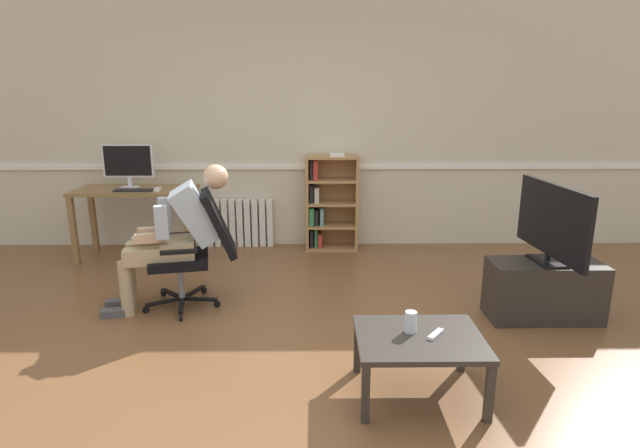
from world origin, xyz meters
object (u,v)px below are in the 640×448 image
office_chair (197,245)px  person_seated (176,232)px  keyboard (133,190)px  imac_monitor (128,163)px  computer_mouse (158,189)px  computer_desk (136,199)px  spare_remote (436,334)px  drinking_glass (411,322)px  bookshelf (328,203)px  tv_screen (552,222)px  coffee_table (419,343)px  tv_stand (544,290)px  radiator (236,223)px

office_chair → person_seated: 0.20m
keyboard → office_chair: (0.91, -1.17, -0.24)m
imac_monitor → keyboard: size_ratio=1.39×
office_chair → person_seated: (-0.16, -0.03, 0.12)m
keyboard → computer_mouse: computer_mouse is taller
computer_desk → spare_remote: 3.73m
drinking_glass → spare_remote: drinking_glass is taller
bookshelf → spare_remote: bookshelf is taller
imac_monitor → person_seated: bearing=-59.0°
imac_monitor → bookshelf: bearing=5.7°
office_chair → bookshelf: bearing=133.5°
tv_screen → coffee_table: (-1.20, -1.04, -0.46)m
imac_monitor → tv_screen: size_ratio=0.55×
person_seated → tv_stand: bearing=73.3°
spare_remote → computer_desk: bearing=-7.0°
tv_stand → tv_screen: 0.56m
computer_mouse → radiator: (0.72, 0.51, -0.50)m
computer_desk → tv_stand: computer_desk is taller
tv_screen → radiator: bearing=49.2°
computer_mouse → spare_remote: (2.33, -2.53, -0.38)m
computer_desk → spare_remote: bearing=-45.5°
person_seated → tv_screen: (2.94, -0.27, 0.15)m
imac_monitor → radiator: 1.34m
computer_mouse → person_seated: bearing=-67.8°
bookshelf → coffee_table: 2.99m
radiator → bookshelf: bearing=-5.3°
person_seated → tv_screen: person_seated is taller
bookshelf → radiator: (-1.06, 0.10, -0.25)m
tv_screen → spare_remote: 1.57m
computer_desk → person_seated: bearing=-59.9°
keyboard → coffee_table: size_ratio=0.53×
coffee_table → spare_remote: spare_remote is taller
tv_screen → imac_monitor: bearing=61.6°
tv_stand → office_chair: bearing=173.8°
drinking_glass → spare_remote: 0.16m
computer_mouse → person_seated: person_seated is taller
computer_desk → office_chair: 1.61m
tv_stand → tv_screen: bearing=4.4°
imac_monitor → bookshelf: imac_monitor is taller
office_chair → tv_screen: size_ratio=1.01×
keyboard → office_chair: office_chair is taller
imac_monitor → bookshelf: size_ratio=0.49×
imac_monitor → tv_screen: imac_monitor is taller
computer_mouse → tv_screen: (3.44, -1.49, 0.02)m
keyboard → bookshelf: bearing=12.0°
office_chair → radiator: bearing=166.5°
imac_monitor → coffee_table: imac_monitor is taller
computer_mouse → tv_screen: size_ratio=0.10×
radiator → drinking_glass: size_ratio=6.65×
computer_mouse → spare_remote: 3.46m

